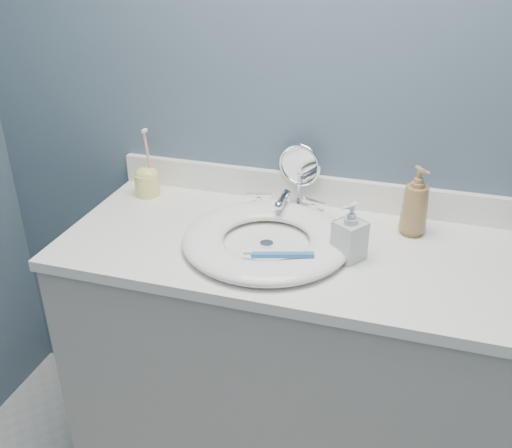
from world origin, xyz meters
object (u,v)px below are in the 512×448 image
at_px(toothbrush_holder, 147,180).
at_px(makeup_mirror, 299,172).
at_px(soap_bottle_amber, 416,201).
at_px(soap_bottle_clear, 350,231).

bearing_deg(toothbrush_holder, makeup_mirror, 8.52).
height_order(makeup_mirror, toothbrush_holder, toothbrush_holder).
height_order(soap_bottle_amber, soap_bottle_clear, soap_bottle_amber).
relative_size(makeup_mirror, soap_bottle_clear, 1.27).
height_order(soap_bottle_amber, toothbrush_holder, toothbrush_holder).
distance_m(makeup_mirror, toothbrush_holder, 0.48).
distance_m(soap_bottle_clear, toothbrush_holder, 0.70).
bearing_deg(makeup_mirror, toothbrush_holder, -161.35).
xyz_separation_m(makeup_mirror, soap_bottle_clear, (0.19, -0.27, -0.03)).
bearing_deg(soap_bottle_clear, makeup_mirror, 160.32).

